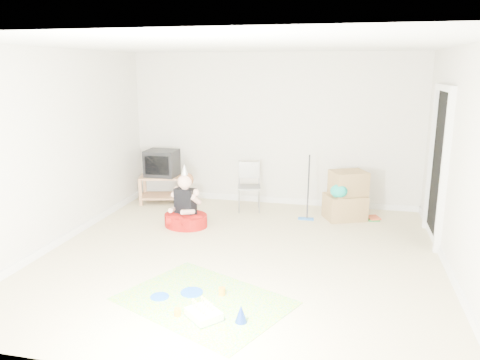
% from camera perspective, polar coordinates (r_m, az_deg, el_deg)
% --- Properties ---
extents(ground, '(5.00, 5.00, 0.00)m').
position_cam_1_polar(ground, '(6.06, 0.06, -9.23)').
color(ground, beige).
rests_on(ground, ground).
extents(doorway_recess, '(0.02, 0.90, 2.05)m').
position_cam_1_polar(doorway_recess, '(6.88, 23.07, 1.39)').
color(doorway_recess, black).
rests_on(doorway_recess, ground).
extents(tv_stand, '(0.87, 0.66, 0.48)m').
position_cam_1_polar(tv_stand, '(8.40, -9.39, -0.82)').
color(tv_stand, '#AD764E').
rests_on(tv_stand, ground).
extents(crt_tv, '(0.54, 0.45, 0.46)m').
position_cam_1_polar(crt_tv, '(8.30, -9.50, 2.05)').
color(crt_tv, black).
rests_on(crt_tv, tv_stand).
extents(folding_chair, '(0.44, 0.43, 0.82)m').
position_cam_1_polar(folding_chair, '(7.78, 1.12, -0.90)').
color(folding_chair, gray).
rests_on(folding_chair, ground).
extents(cardboard_boxes, '(0.73, 0.68, 0.77)m').
position_cam_1_polar(cardboard_boxes, '(7.56, 12.79, -1.95)').
color(cardboard_boxes, '#9B7A4B').
rests_on(cardboard_boxes, ground).
extents(floor_mop, '(0.25, 0.34, 0.99)m').
position_cam_1_polar(floor_mop, '(7.42, 8.10, -2.87)').
color(floor_mop, blue).
rests_on(floor_mop, ground).
extents(book_pile, '(0.24, 0.27, 0.05)m').
position_cam_1_polar(book_pile, '(7.71, 15.93, -4.49)').
color(book_pile, '#26722D').
rests_on(book_pile, ground).
extents(seated_woman, '(0.79, 0.79, 0.96)m').
position_cam_1_polar(seated_woman, '(7.12, -6.64, -3.99)').
color(seated_woman, '#AC140F').
rests_on(seated_woman, ground).
extents(party_mat, '(2.00, 1.78, 0.01)m').
position_cam_1_polar(party_mat, '(5.00, -4.42, -14.47)').
color(party_mat, '#F23399').
rests_on(party_mat, ground).
extents(birthday_cake, '(0.40, 0.40, 0.15)m').
position_cam_1_polar(birthday_cake, '(4.67, -4.45, -16.05)').
color(birthday_cake, white).
rests_on(birthday_cake, party_mat).
extents(blue_plate_near, '(0.34, 0.34, 0.01)m').
position_cam_1_polar(blue_plate_near, '(5.15, -5.88, -13.46)').
color(blue_plate_near, blue).
rests_on(blue_plate_near, party_mat).
extents(blue_plate_far, '(0.26, 0.26, 0.01)m').
position_cam_1_polar(blue_plate_far, '(5.11, -9.76, -13.83)').
color(blue_plate_far, blue).
rests_on(blue_plate_far, party_mat).
extents(orange_cup_near, '(0.10, 0.10, 0.08)m').
position_cam_1_polar(orange_cup_near, '(5.07, -2.22, -13.41)').
color(orange_cup_near, orange).
rests_on(orange_cup_near, party_mat).
extents(orange_cup_far, '(0.08, 0.08, 0.07)m').
position_cam_1_polar(orange_cup_far, '(4.74, -7.63, -15.70)').
color(orange_cup_far, orange).
rests_on(orange_cup_far, party_mat).
extents(blue_party_hat, '(0.17, 0.17, 0.17)m').
position_cam_1_polar(blue_party_hat, '(4.57, 0.12, -15.98)').
color(blue_party_hat, '#1A40BC').
rests_on(blue_party_hat, party_mat).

